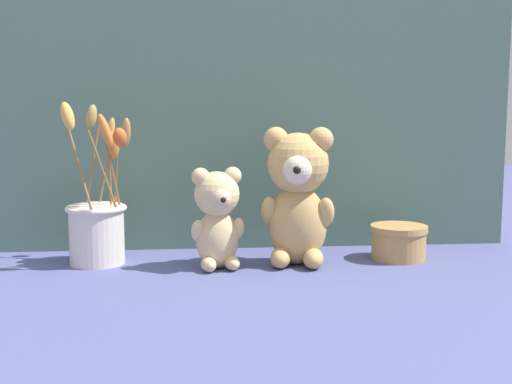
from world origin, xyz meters
TOP-DOWN VIEW (x-y plane):
  - ground_plane at (0.00, 0.00)m, footprint 4.00×4.00m
  - backdrop_wall at (0.00, 0.17)m, footprint 1.10×0.02m
  - teddy_bear_large at (0.08, 0.01)m, footprint 0.14×0.13m
  - teddy_bear_medium at (-0.07, -0.01)m, footprint 0.10×0.09m
  - flower_vase at (-0.30, 0.05)m, footprint 0.13×0.14m
  - decorative_tin_tall at (0.28, 0.03)m, footprint 0.11×0.11m

SIDE VIEW (x-z plane):
  - ground_plane at x=0.00m, z-range 0.00..0.00m
  - decorative_tin_tall at x=0.28m, z-range 0.00..0.07m
  - flower_vase at x=-0.30m, z-range -0.07..0.24m
  - teddy_bear_medium at x=-0.07m, z-range 0.00..0.19m
  - teddy_bear_large at x=0.08m, z-range 0.01..0.27m
  - backdrop_wall at x=0.00m, z-range 0.00..0.61m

